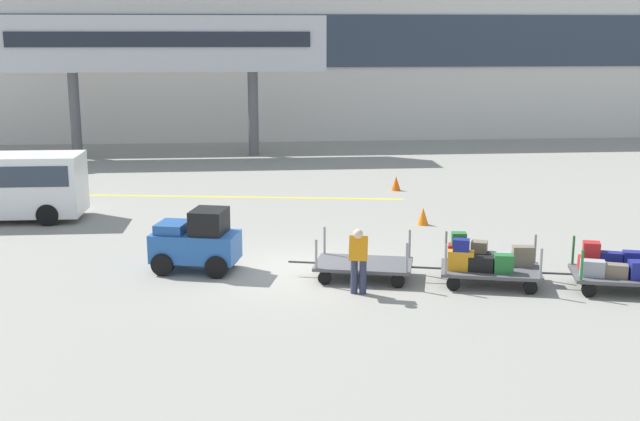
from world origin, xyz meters
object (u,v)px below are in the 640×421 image
(baggage_cart_tail, at_px, (620,269))
(baggage_cart_lead, at_px, (363,265))
(shuttle_van, at_px, (5,182))
(safety_cone_near, at_px, (396,183))
(baggage_tug, at_px, (197,242))
(baggage_cart_middle, at_px, (485,262))
(safety_cone_far, at_px, (423,216))
(baggage_handler, at_px, (358,258))

(baggage_cart_tail, bearing_deg, baggage_cart_lead, 166.06)
(baggage_cart_lead, xyz_separation_m, baggage_cart_tail, (5.74, -1.43, 0.16))
(shuttle_van, bearing_deg, safety_cone_near, 15.82)
(baggage_tug, distance_m, safety_cone_near, 12.16)
(baggage_tug, bearing_deg, safety_cone_near, 55.35)
(baggage_cart_middle, bearing_deg, shuttle_van, 148.91)
(shuttle_van, relative_size, safety_cone_far, 8.78)
(baggage_tug, distance_m, shuttle_van, 8.92)
(baggage_cart_middle, distance_m, baggage_handler, 3.14)
(baggage_cart_tail, bearing_deg, shuttle_van, 151.66)
(baggage_cart_lead, relative_size, baggage_cart_tail, 1.00)
(baggage_tug, relative_size, safety_cone_near, 4.20)
(baggage_cart_lead, relative_size, safety_cone_near, 5.61)
(baggage_cart_middle, relative_size, baggage_handler, 1.97)
(baggage_cart_middle, xyz_separation_m, baggage_handler, (-3.08, -0.52, 0.32))
(safety_cone_far, bearing_deg, safety_cone_near, 87.81)
(baggage_cart_tail, xyz_separation_m, baggage_handler, (-6.04, 0.24, 0.36))
(baggage_tug, height_order, safety_cone_near, baggage_tug)
(baggage_cart_lead, bearing_deg, safety_cone_far, 63.70)
(baggage_cart_middle, bearing_deg, baggage_tug, 165.97)
(safety_cone_far, bearing_deg, baggage_cart_lead, -116.30)
(baggage_tug, relative_size, shuttle_van, 0.48)
(safety_cone_far, bearing_deg, baggage_handler, -114.22)
(baggage_tug, distance_m, baggage_handler, 4.34)
(baggage_tug, height_order, baggage_handler, baggage_tug)
(baggage_cart_lead, relative_size, baggage_handler, 1.97)
(baggage_cart_tail, bearing_deg, baggage_tug, 165.88)
(safety_cone_far, bearing_deg, baggage_cart_tail, -65.72)
(baggage_tug, height_order, baggage_cart_tail, baggage_tug)
(baggage_tug, distance_m, baggage_cart_lead, 4.18)
(baggage_cart_lead, height_order, safety_cone_far, baggage_cart_lead)
(safety_cone_near, bearing_deg, baggage_cart_lead, -104.64)
(baggage_cart_middle, xyz_separation_m, safety_cone_near, (0.10, 11.70, -0.27))
(baggage_tug, bearing_deg, safety_cone_far, 33.10)
(baggage_cart_lead, height_order, baggage_cart_middle, baggage_cart_middle)
(baggage_tug, relative_size, baggage_cart_lead, 0.75)
(safety_cone_near, bearing_deg, baggage_cart_middle, -90.48)
(baggage_tug, relative_size, baggage_handler, 1.48)
(baggage_cart_tail, xyz_separation_m, safety_cone_far, (-3.08, 6.82, -0.23))
(baggage_tug, bearing_deg, baggage_cart_tail, -14.12)
(safety_cone_near, bearing_deg, safety_cone_far, -92.19)
(safety_cone_near, xyz_separation_m, safety_cone_far, (-0.22, -5.63, 0.00))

